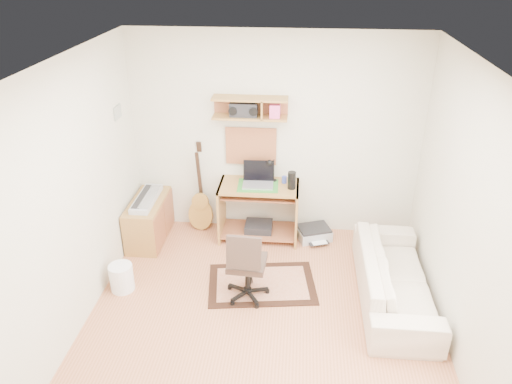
# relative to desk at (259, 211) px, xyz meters

# --- Properties ---
(floor) EXTENTS (3.60, 4.00, 0.01)m
(floor) POSITION_rel_desk_xyz_m (0.18, -1.73, -0.38)
(floor) COLOR #BD754E
(floor) RESTS_ON ground
(ceiling) EXTENTS (3.60, 4.00, 0.01)m
(ceiling) POSITION_rel_desk_xyz_m (0.18, -1.73, 2.23)
(ceiling) COLOR white
(ceiling) RESTS_ON ground
(back_wall) EXTENTS (3.60, 0.01, 2.60)m
(back_wall) POSITION_rel_desk_xyz_m (0.18, 0.28, 0.93)
(back_wall) COLOR beige
(back_wall) RESTS_ON ground
(left_wall) EXTENTS (0.01, 4.00, 2.60)m
(left_wall) POSITION_rel_desk_xyz_m (-1.63, -1.73, 0.93)
(left_wall) COLOR beige
(left_wall) RESTS_ON ground
(right_wall) EXTENTS (0.01, 4.00, 2.60)m
(right_wall) POSITION_rel_desk_xyz_m (1.98, -1.73, 0.93)
(right_wall) COLOR beige
(right_wall) RESTS_ON ground
(wall_shelf) EXTENTS (0.90, 0.25, 0.26)m
(wall_shelf) POSITION_rel_desk_xyz_m (-0.12, 0.15, 1.32)
(wall_shelf) COLOR #A4753A
(wall_shelf) RESTS_ON back_wall
(cork_board) EXTENTS (0.64, 0.03, 0.49)m
(cork_board) POSITION_rel_desk_xyz_m (-0.12, 0.25, 0.79)
(cork_board) COLOR tan
(cork_board) RESTS_ON back_wall
(wall_photo) EXTENTS (0.02, 0.20, 0.15)m
(wall_photo) POSITION_rel_desk_xyz_m (-1.61, -0.23, 1.34)
(wall_photo) COLOR #4C8CBF
(wall_photo) RESTS_ON left_wall
(desk) EXTENTS (1.00, 0.55, 0.75)m
(desk) POSITION_rel_desk_xyz_m (0.00, 0.00, 0.00)
(desk) COLOR #A4753A
(desk) RESTS_ON floor
(laptop) EXTENTS (0.39, 0.39, 0.29)m
(laptop) POSITION_rel_desk_xyz_m (-0.01, -0.02, 0.52)
(laptop) COLOR silver
(laptop) RESTS_ON desk
(speaker) EXTENTS (0.10, 0.10, 0.22)m
(speaker) POSITION_rel_desk_xyz_m (0.41, -0.05, 0.49)
(speaker) COLOR black
(speaker) RESTS_ON desk
(desk_lamp) EXTENTS (0.10, 0.10, 0.31)m
(desk_lamp) POSITION_rel_desk_xyz_m (0.18, 0.14, 0.53)
(desk_lamp) COLOR black
(desk_lamp) RESTS_ON desk
(pencil_cup) EXTENTS (0.06, 0.06, 0.09)m
(pencil_cup) POSITION_rel_desk_xyz_m (0.31, 0.10, 0.42)
(pencil_cup) COLOR #3645A3
(pencil_cup) RESTS_ON desk
(boombox) EXTENTS (0.33, 0.15, 0.17)m
(boombox) POSITION_rel_desk_xyz_m (-0.20, 0.15, 1.30)
(boombox) COLOR black
(boombox) RESTS_ON wall_shelf
(rug) EXTENTS (1.29, 0.96, 0.02)m
(rug) POSITION_rel_desk_xyz_m (0.12, -1.01, -0.37)
(rug) COLOR #CEB08A
(rug) RESTS_ON floor
(task_chair) EXTENTS (0.47, 0.47, 0.87)m
(task_chair) POSITION_rel_desk_xyz_m (-0.02, -1.23, 0.06)
(task_chair) COLOR #36271F
(task_chair) RESTS_ON floor
(cabinet) EXTENTS (0.40, 0.90, 0.55)m
(cabinet) POSITION_rel_desk_xyz_m (-1.40, -0.18, -0.10)
(cabinet) COLOR #A4753A
(cabinet) RESTS_ON floor
(music_keyboard) EXTENTS (0.23, 0.73, 0.06)m
(music_keyboard) POSITION_rel_desk_xyz_m (-1.40, -0.18, 0.21)
(music_keyboard) COLOR #B2B5BA
(music_keyboard) RESTS_ON cabinet
(guitar) EXTENTS (0.33, 0.22, 1.21)m
(guitar) POSITION_rel_desk_xyz_m (-0.79, 0.13, 0.23)
(guitar) COLOR #B78638
(guitar) RESTS_ON floor
(waste_basket) EXTENTS (0.35, 0.35, 0.31)m
(waste_basket) POSITION_rel_desk_xyz_m (-1.41, -1.24, -0.22)
(waste_basket) COLOR white
(waste_basket) RESTS_ON floor
(printer) EXTENTS (0.49, 0.44, 0.15)m
(printer) POSITION_rel_desk_xyz_m (0.72, 0.02, -0.29)
(printer) COLOR #A5A8AA
(printer) RESTS_ON floor
(sofa) EXTENTS (0.54, 1.83, 0.72)m
(sofa) POSITION_rel_desk_xyz_m (1.56, -1.11, -0.02)
(sofa) COLOR beige
(sofa) RESTS_ON floor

